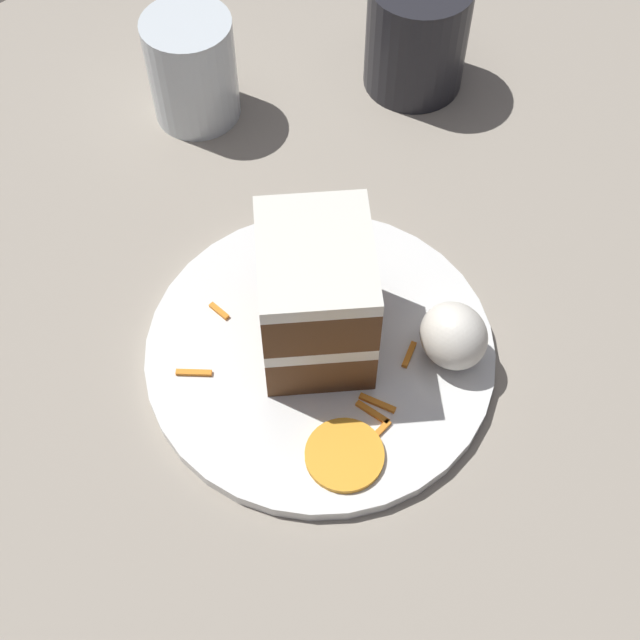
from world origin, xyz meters
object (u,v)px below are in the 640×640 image
(cream_dollop, at_px, (454,336))
(coffee_mug, at_px, (417,31))
(orange_garnish, at_px, (344,455))
(drinking_glass, at_px, (193,75))
(cake_slice, at_px, (316,296))
(plate, at_px, (320,352))

(cream_dollop, xyz_separation_m, coffee_mug, (0.22, -0.19, 0.02))
(orange_garnish, bearing_deg, cream_dollop, -85.96)
(drinking_glass, height_order, coffee_mug, coffee_mug)
(cream_dollop, relative_size, drinking_glass, 0.52)
(cake_slice, xyz_separation_m, coffee_mug, (0.15, -0.25, -0.01))
(plate, distance_m, cake_slice, 0.06)
(plate, xyz_separation_m, coffee_mug, (0.16, -0.25, 0.05))
(cream_dollop, bearing_deg, drinking_glass, -4.17)
(cake_slice, bearing_deg, drinking_glass, -71.40)
(orange_garnish, xyz_separation_m, drinking_glass, (0.33, -0.13, 0.03))
(cake_slice, relative_size, cream_dollop, 2.41)
(cake_slice, bearing_deg, coffee_mug, -111.81)
(cake_slice, xyz_separation_m, cream_dollop, (-0.07, -0.06, -0.03))
(plate, relative_size, drinking_glass, 2.65)
(drinking_glass, xyz_separation_m, coffee_mug, (-0.10, -0.17, 0.01))
(coffee_mug, bearing_deg, cake_slice, 120.93)
(plate, bearing_deg, cream_dollop, -135.60)
(plate, bearing_deg, cake_slice, -25.75)
(orange_garnish, distance_m, coffee_mug, 0.38)
(cake_slice, height_order, coffee_mug, cake_slice)
(plate, distance_m, orange_garnish, 0.09)
(cake_slice, relative_size, orange_garnish, 2.25)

